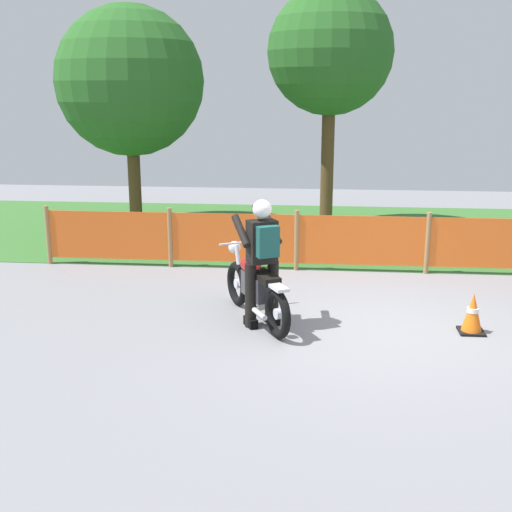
# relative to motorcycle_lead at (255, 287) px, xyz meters

# --- Properties ---
(ground) EXTENTS (24.00, 24.00, 0.02)m
(ground) POSITION_rel_motorcycle_lead_xyz_m (1.56, -0.20, -0.48)
(ground) COLOR gray
(grass_verge) EXTENTS (24.00, 6.26, 0.01)m
(grass_verge) POSITION_rel_motorcycle_lead_xyz_m (1.56, 5.67, -0.46)
(grass_verge) COLOR #386B2D
(grass_verge) RESTS_ON ground
(barrier_fence) EXTENTS (11.09, 0.08, 1.05)m
(barrier_fence) POSITION_rel_motorcycle_lead_xyz_m (1.56, 2.54, 0.07)
(barrier_fence) COLOR #997547
(barrier_fence) RESTS_ON ground
(tree_leftmost) EXTENTS (3.21, 3.21, 4.80)m
(tree_leftmost) POSITION_rel_motorcycle_lead_xyz_m (-3.28, 5.86, 2.71)
(tree_leftmost) COLOR brown
(tree_leftmost) RESTS_ON ground
(tree_near_left) EXTENTS (2.67, 2.67, 5.14)m
(tree_near_left) POSITION_rel_motorcycle_lead_xyz_m (1.00, 6.10, 3.31)
(tree_near_left) COLOR brown
(tree_near_left) RESTS_ON ground
(motorcycle_lead) EXTENTS (1.08, 1.85, 0.96)m
(motorcycle_lead) POSITION_rel_motorcycle_lead_xyz_m (0.00, 0.00, 0.00)
(motorcycle_lead) COLOR black
(motorcycle_lead) RESTS_ON ground
(rider_lead) EXTENTS (0.70, 0.79, 1.69)m
(rider_lead) POSITION_rel_motorcycle_lead_xyz_m (0.11, -0.19, 0.48)
(rider_lead) COLOR black
(rider_lead) RESTS_ON ground
(traffic_cone) EXTENTS (0.32, 0.32, 0.53)m
(traffic_cone) POSITION_rel_motorcycle_lead_xyz_m (2.82, -0.21, -0.21)
(traffic_cone) COLOR black
(traffic_cone) RESTS_ON ground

